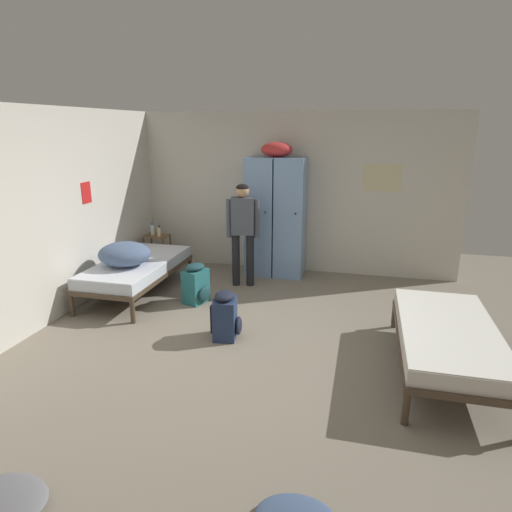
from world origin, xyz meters
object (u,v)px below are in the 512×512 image
at_px(backpack_navy, 226,316).
at_px(bed_right, 447,336).
at_px(shelf_unit, 157,248).
at_px(person_traveler, 243,226).
at_px(locker_bank, 276,215).
at_px(lotion_bottle, 159,231).
at_px(bed_left_rear, 137,268).
at_px(backpack_teal, 196,284).
at_px(clothes_pile_grey, 3,502).
at_px(bedding_heap, 125,254).
at_px(water_bottle, 152,229).

bearing_deg(backpack_navy, bed_right, -4.83).
xyz_separation_m(shelf_unit, person_traveler, (1.60, -0.45, 0.57)).
bearing_deg(locker_bank, lotion_bottle, -172.77).
height_order(bed_left_rear, backpack_teal, backpack_teal).
height_order(bed_right, bed_left_rear, same).
height_order(backpack_teal, clothes_pile_grey, backpack_teal).
distance_m(bedding_heap, person_traveler, 1.70).
bearing_deg(backpack_teal, bedding_heap, -172.97).
distance_m(bed_right, bedding_heap, 4.06).
distance_m(person_traveler, backpack_navy, 1.85).
relative_size(locker_bank, lotion_bottle, 11.82).
bearing_deg(water_bottle, backpack_teal, -45.57).
xyz_separation_m(backpack_navy, clothes_pile_grey, (-0.63, -2.58, -0.20)).
bearing_deg(locker_bank, water_bottle, -174.96).
relative_size(shelf_unit, bedding_heap, 0.81).
bearing_deg(bed_right, person_traveler, 143.23).
bearing_deg(backpack_navy, bedding_heap, 154.98).
height_order(backpack_teal, backpack_navy, same).
distance_m(bed_left_rear, clothes_pile_grey, 3.74).
bearing_deg(backpack_navy, bed_left_rear, 148.25).
height_order(person_traveler, lotion_bottle, person_traveler).
bearing_deg(lotion_bottle, person_traveler, -14.89).
height_order(bedding_heap, clothes_pile_grey, bedding_heap).
bearing_deg(bedding_heap, backpack_teal, 7.03).
xyz_separation_m(bedding_heap, backpack_navy, (1.67, -0.78, -0.39)).
xyz_separation_m(bed_right, water_bottle, (-4.23, 2.37, 0.28)).
xyz_separation_m(bed_right, bedding_heap, (-3.94, 0.97, 0.27)).
bearing_deg(water_bottle, bed_left_rear, -74.25).
distance_m(locker_bank, backpack_teal, 1.80).
distance_m(bedding_heap, water_bottle, 1.43).
relative_size(bed_left_rear, backpack_teal, 3.45).
xyz_separation_m(person_traveler, clothes_pile_grey, (-0.36, -4.29, -0.85)).
height_order(bedding_heap, water_bottle, bedding_heap).
relative_size(bed_right, lotion_bottle, 10.85).
distance_m(person_traveler, backpack_teal, 1.13).
relative_size(bed_left_rear, water_bottle, 9.70).
bearing_deg(clothes_pile_grey, bedding_heap, 107.10).
height_order(lotion_bottle, clothes_pile_grey, lotion_bottle).
relative_size(bed_left_rear, backpack_navy, 3.45).
relative_size(backpack_navy, clothes_pile_grey, 0.98).
relative_size(water_bottle, backpack_teal, 0.36).
height_order(locker_bank, water_bottle, locker_bank).
height_order(person_traveler, clothes_pile_grey, person_traveler).
bearing_deg(person_traveler, backpack_navy, -80.84).
height_order(bed_left_rear, person_traveler, person_traveler).
height_order(locker_bank, backpack_teal, locker_bank).
distance_m(water_bottle, backpack_navy, 2.96).
height_order(water_bottle, clothes_pile_grey, water_bottle).
height_order(shelf_unit, clothes_pile_grey, shelf_unit).
bearing_deg(backpack_teal, clothes_pile_grey, -88.84).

